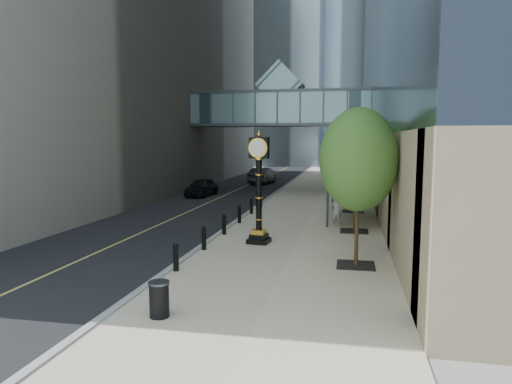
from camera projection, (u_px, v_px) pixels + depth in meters
ground at (243, 286)px, 14.77m from camera, size 320.00×320.00×0.00m
road at (262, 179)px, 55.09m from camera, size 8.00×180.00×0.02m
sidewalk at (329, 180)px, 53.50m from camera, size 8.00×180.00×0.06m
curb at (295, 179)px, 54.30m from camera, size 0.25×180.00×0.07m
distant_tower_c at (319, 41)px, 129.03m from camera, size 22.00×22.00×65.00m
skywalk at (281, 107)px, 41.74m from camera, size 17.00×4.20×5.80m
entrance_canopy at (353, 148)px, 27.22m from camera, size 3.00×8.00×4.38m
bollard_row at (232, 220)px, 24.01m from camera, size 0.20×16.20×0.90m
street_trees at (355, 154)px, 28.44m from camera, size 2.99×28.59×6.14m
street_clock at (259, 196)px, 20.43m from camera, size 1.04×1.04×4.97m
trash_bin at (159, 300)px, 12.00m from camera, size 0.57×0.57×0.90m
pedestrian at (337, 211)px, 24.57m from camera, size 0.65×0.46×1.69m
car_near at (202, 187)px, 38.16m from camera, size 2.02×4.42×1.47m
car_far at (263, 176)px, 48.80m from camera, size 2.29×5.30×1.70m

